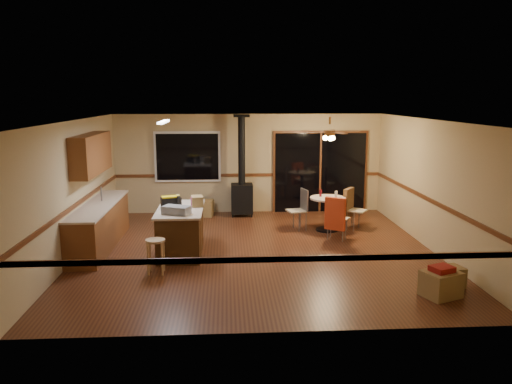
{
  "coord_description": "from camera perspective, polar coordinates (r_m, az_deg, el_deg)",
  "views": [
    {
      "loc": [
        -0.59,
        -9.56,
        3.05
      ],
      "look_at": [
        0.0,
        0.3,
        1.15
      ],
      "focal_mm": 35.0,
      "sensor_mm": 36.0,
      "label": 1
    }
  ],
  "objects": [
    {
      "name": "wall_front",
      "position": [
        6.33,
        2.07,
        -5.15
      ],
      "size": [
        7.0,
        0.0,
        7.0
      ],
      "primitive_type": "plane",
      "rotation": [
        -1.57,
        0.0,
        0.0
      ],
      "color": "tan",
      "rests_on": "ground"
    },
    {
      "name": "sliding_door",
      "position": [
        13.39,
        7.33,
        2.21
      ],
      "size": [
        2.52,
        0.1,
        2.1
      ],
      "primitive_type": "cube",
      "color": "black",
      "rests_on": "ground"
    },
    {
      "name": "bottle_dark",
      "position": [
        9.75,
        -8.8,
        -1.2
      ],
      "size": [
        0.08,
        0.08,
        0.26
      ],
      "primitive_type": "cylinder",
      "rotation": [
        0.0,
        0.0,
        -0.09
      ],
      "color": "black",
      "rests_on": "kitchen_island"
    },
    {
      "name": "fluorescent_strip",
      "position": [
        9.94,
        -10.51,
        7.89
      ],
      "size": [
        0.1,
        1.2,
        0.04
      ],
      "primitive_type": "cube",
      "color": "white",
      "rests_on": "ceiling"
    },
    {
      "name": "floor",
      "position": [
        10.05,
        0.1,
        -6.78
      ],
      "size": [
        7.0,
        7.0,
        0.0
      ],
      "primitive_type": "plane",
      "color": "#4D2615",
      "rests_on": "ground"
    },
    {
      "name": "bottle_white",
      "position": [
        10.26,
        -8.9,
        -0.8
      ],
      "size": [
        0.07,
        0.07,
        0.19
      ],
      "primitive_type": "cylinder",
      "rotation": [
        0.0,
        0.0,
        0.23
      ],
      "color": "white",
      "rests_on": "kitchen_island"
    },
    {
      "name": "wall_right",
      "position": [
        10.54,
        19.46,
        0.71
      ],
      "size": [
        0.0,
        7.0,
        7.0
      ],
      "primitive_type": "plane",
      "rotation": [
        1.57,
        0.0,
        -1.57
      ],
      "color": "tan",
      "rests_on": "ground"
    },
    {
      "name": "wall_back",
      "position": [
        13.19,
        -0.83,
        3.26
      ],
      "size": [
        7.0,
        0.0,
        7.0
      ],
      "primitive_type": "plane",
      "rotation": [
        1.57,
        0.0,
        0.0
      ],
      "color": "tan",
      "rests_on": "ground"
    },
    {
      "name": "toolbox_yellow_lid",
      "position": [
        9.84,
        -9.7,
        -0.54
      ],
      "size": [
        0.39,
        0.28,
        0.03
      ],
      "primitive_type": "cube",
      "rotation": [
        0.0,
        0.0,
        0.28
      ],
      "color": "gold",
      "rests_on": "toolbox_black"
    },
    {
      "name": "box_corner_b",
      "position": [
        8.8,
        21.23,
        -9.01
      ],
      "size": [
        0.48,
        0.43,
        0.33
      ],
      "primitive_type": "cube",
      "rotation": [
        0.0,
        0.0,
        0.21
      ],
      "color": "olive",
      "rests_on": "floor"
    },
    {
      "name": "ceiling_fan",
      "position": [
        11.31,
        8.4,
        6.53
      ],
      "size": [
        0.24,
        0.24,
        0.55
      ],
      "color": "brown",
      "rests_on": "ceiling"
    },
    {
      "name": "chair_right",
      "position": [
        11.81,
        10.64,
        -1.29
      ],
      "size": [
        0.62,
        0.61,
        0.7
      ],
      "color": "tan",
      "rests_on": "ground"
    },
    {
      "name": "toolbox_grey",
      "position": [
        9.35,
        -9.08,
        -2.05
      ],
      "size": [
        0.56,
        0.44,
        0.15
      ],
      "primitive_type": "cube",
      "rotation": [
        0.0,
        0.0,
        -0.4
      ],
      "color": "slate",
      "rests_on": "kitchen_island"
    },
    {
      "name": "lower_cabinets",
      "position": [
        10.71,
        -17.45,
        -3.78
      ],
      "size": [
        0.6,
        3.0,
        0.86
      ],
      "primitive_type": "cube",
      "color": "brown",
      "rests_on": "ground"
    },
    {
      "name": "box_on_island",
      "position": [
        9.97,
        -6.75,
        -1.04
      ],
      "size": [
        0.27,
        0.34,
        0.2
      ],
      "primitive_type": "cube",
      "rotation": [
        0.0,
        0.0,
        0.16
      ],
      "color": "olive",
      "rests_on": "kitchen_island"
    },
    {
      "name": "upper_cabinets",
      "position": [
        10.68,
        -18.3,
        4.16
      ],
      "size": [
        0.35,
        2.0,
        0.8
      ],
      "primitive_type": "cube",
      "color": "brown",
      "rests_on": "ground"
    },
    {
      "name": "countertop",
      "position": [
        10.61,
        -17.59,
        -1.42
      ],
      "size": [
        0.64,
        3.04,
        0.04
      ],
      "primitive_type": "cube",
      "color": "#C6B19A",
      "rests_on": "lower_cabinets"
    },
    {
      "name": "toolbox_black",
      "position": [
        9.87,
        -9.68,
        -1.22
      ],
      "size": [
        0.42,
        0.3,
        0.21
      ],
      "primitive_type": "cube",
      "rotation": [
        0.0,
        0.0,
        0.28
      ],
      "color": "black",
      "rests_on": "kitchen_island"
    },
    {
      "name": "dining_table",
      "position": [
        11.55,
        8.17,
        -1.83
      ],
      "size": [
        0.81,
        0.81,
        0.78
      ],
      "color": "black",
      "rests_on": "ground"
    },
    {
      "name": "glass_red",
      "position": [
        11.55,
        7.38,
        -0.14
      ],
      "size": [
        0.07,
        0.07,
        0.15
      ],
      "primitive_type": "cylinder",
      "rotation": [
        0.0,
        0.0,
        0.32
      ],
      "color": "#590C14",
      "rests_on": "dining_table"
    },
    {
      "name": "wood_stove",
      "position": [
        12.82,
        -1.63,
        0.46
      ],
      "size": [
        0.55,
        0.5,
        2.52
      ],
      "color": "black",
      "rests_on": "ground"
    },
    {
      "name": "kitchen_island",
      "position": [
        9.94,
        -8.58,
        -4.37
      ],
      "size": [
        0.88,
        1.68,
        0.9
      ],
      "color": "#3F250F",
      "rests_on": "ground"
    },
    {
      "name": "blue_bucket",
      "position": [
        9.49,
        -7.41,
        -7.07
      ],
      "size": [
        0.34,
        0.34,
        0.27
      ],
      "primitive_type": "cylinder",
      "rotation": [
        0.0,
        0.0,
        -0.04
      ],
      "color": "#0C53B2",
      "rests_on": "floor"
    },
    {
      "name": "window",
      "position": [
        13.14,
        -7.83,
        4.01
      ],
      "size": [
        1.72,
        0.1,
        1.32
      ],
      "primitive_type": "cube",
      "color": "black",
      "rests_on": "ground"
    },
    {
      "name": "box_under_window",
      "position": [
        12.99,
        -6.09,
        -1.82
      ],
      "size": [
        0.57,
        0.48,
        0.41
      ],
      "primitive_type": "cube",
      "rotation": [
        0.0,
        0.0,
        -0.14
      ],
      "color": "olive",
      "rests_on": "floor"
    },
    {
      "name": "bar_stool",
      "position": [
        8.91,
        -11.36,
        -7.24
      ],
      "size": [
        0.41,
        0.41,
        0.62
      ],
      "primitive_type": "cylinder",
      "rotation": [
        0.0,
        0.0,
        -0.23
      ],
      "color": "tan",
      "rests_on": "floor"
    },
    {
      "name": "chair_rail",
      "position": [
        9.79,
        0.11,
        -1.19
      ],
      "size": [
        7.0,
        7.0,
        0.08
      ],
      "primitive_type": null,
      "color": "#572C15",
      "rests_on": "ground"
    },
    {
      "name": "chair_near",
      "position": [
        10.72,
        9.08,
        -2.47
      ],
      "size": [
        0.6,
        0.61,
        0.7
      ],
      "color": "tan",
      "rests_on": "ground"
    },
    {
      "name": "ceiling",
      "position": [
        9.58,
        0.11,
        8.2
      ],
      "size": [
        7.0,
        7.0,
        0.0
      ],
      "primitive_type": "plane",
      "rotation": [
        3.14,
        0.0,
        0.0
      ],
      "color": "silver",
      "rests_on": "ground"
    },
    {
      "name": "box_small_red",
      "position": [
        8.25,
        20.48,
        -8.23
      ],
      "size": [
        0.4,
        0.37,
        0.09
      ],
      "primitive_type": "cube",
      "rotation": [
        0.0,
        0.0,
        0.39
      ],
      "color": "maroon",
      "rests_on": "box_corner_a"
    },
    {
      "name": "chair_left",
      "position": [
        11.56,
        5.14,
        -1.45
      ],
      "size": [
        0.49,
        0.49,
        0.51
      ],
      "color": "tan",
      "rests_on": "ground"
    },
    {
      "name": "wall_left",
      "position": [
        10.14,
        -20.05,
        0.29
      ],
      "size": [
        0.0,
        7.0,
        7.0
      ],
      "primitive_type": "plane",
      "rotation": [
        1.57,
        0.0,
        1.57
      ],
      "color": "tan",
      "rests_on": "ground"
    },
    {
      "name": "box_corner_a",
      "position": [
        8.33,
        20.37,
        -9.82
      ],
      "size": [
        0.66,
        0.61,
        0.4
      ],
      "primitive_type": "cube",
      "rotation": [
        0.0,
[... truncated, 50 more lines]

